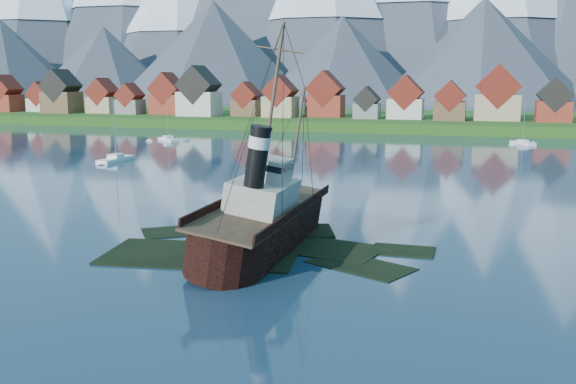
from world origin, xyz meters
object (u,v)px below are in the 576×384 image
(sailboat_a, at_px, (116,160))
(sailboat_c, at_px, (168,140))
(tugboat_wreck, at_px, (265,217))
(sailboat_e, at_px, (523,144))

(sailboat_a, distance_m, sailboat_c, 40.06)
(tugboat_wreck, bearing_deg, sailboat_c, 122.44)
(sailboat_a, height_order, sailboat_e, sailboat_a)
(sailboat_c, distance_m, sailboat_e, 89.00)
(sailboat_e, bearing_deg, tugboat_wreck, -134.16)
(sailboat_c, relative_size, sailboat_e, 1.17)
(sailboat_e, bearing_deg, sailboat_a, -172.97)
(tugboat_wreck, bearing_deg, sailboat_e, 74.66)
(tugboat_wreck, xyz_separation_m, sailboat_e, (30.02, 108.07, -2.64))
(tugboat_wreck, height_order, sailboat_c, tugboat_wreck)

